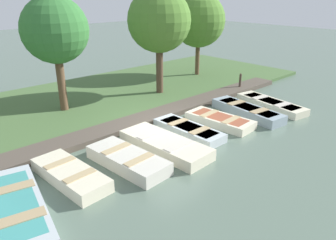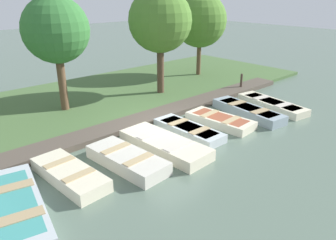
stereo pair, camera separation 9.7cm
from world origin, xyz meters
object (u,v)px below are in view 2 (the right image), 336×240
rowboat_7 (272,104)px  park_tree_center (160,21)px  mooring_post_far (241,82)px  park_tree_left (56,31)px  rowboat_0 (14,207)px  rowboat_6 (248,111)px  rowboat_4 (188,130)px  rowboat_5 (220,120)px  rowboat_2 (127,159)px  rowboat_1 (70,174)px  park_tree_right (200,21)px  rowboat_3 (165,144)px

rowboat_7 → park_tree_center: size_ratio=0.67×
mooring_post_far → park_tree_left: park_tree_left is taller
rowboat_0 → park_tree_center: bearing=130.1°
rowboat_6 → rowboat_4: bearing=-88.7°
rowboat_6 → rowboat_5: bearing=-88.5°
rowboat_5 → rowboat_7: size_ratio=0.81×
park_tree_left → rowboat_5: bearing=36.1°
rowboat_7 → mooring_post_far: mooring_post_far is taller
rowboat_2 → rowboat_4: bearing=93.0°
rowboat_6 → park_tree_left: size_ratio=0.71×
rowboat_1 → rowboat_6: (0.35, 7.98, 0.01)m
rowboat_2 → park_tree_center: 8.00m
park_tree_left → rowboat_4: bearing=23.9°
rowboat_1 → rowboat_5: size_ratio=0.99×
park_tree_right → rowboat_5: bearing=-40.7°
mooring_post_far → park_tree_left: 9.47m
rowboat_0 → rowboat_6: size_ratio=1.09×
rowboat_6 → mooring_post_far: 3.75m
rowboat_7 → park_tree_center: park_tree_center is taller
rowboat_0 → mooring_post_far: bearing=113.1°
rowboat_2 → rowboat_0: bearing=-93.4°
mooring_post_far → park_tree_center: 5.35m
rowboat_3 → rowboat_6: size_ratio=0.98×
rowboat_7 → rowboat_2: bearing=-81.3°
rowboat_0 → rowboat_5: size_ratio=1.35×
rowboat_5 → rowboat_6: 1.64m
rowboat_4 → mooring_post_far: 6.46m
rowboat_3 → rowboat_1: bearing=-99.7°
rowboat_3 → rowboat_4: bearing=101.0°
rowboat_3 → rowboat_6: rowboat_6 is taller
rowboat_6 → park_tree_left: 8.52m
rowboat_0 → rowboat_6: (-0.12, 9.65, 0.03)m
rowboat_3 → rowboat_0: bearing=-91.7°
rowboat_5 → rowboat_7: bearing=79.9°
rowboat_1 → rowboat_4: rowboat_1 is taller
rowboat_6 → park_tree_center: (-4.67, -0.84, 3.43)m
park_tree_right → rowboat_4: bearing=-49.6°
park_tree_right → rowboat_1: bearing=-63.7°
rowboat_1 → park_tree_left: 6.61m
rowboat_6 → rowboat_2: bearing=-82.2°
rowboat_0 → rowboat_7: 11.29m
rowboat_5 → park_tree_right: 8.28m
rowboat_1 → rowboat_7: size_ratio=0.80×
rowboat_7 → park_tree_left: size_ratio=0.71×
rowboat_4 → park_tree_center: 6.05m
rowboat_2 → rowboat_5: rowboat_2 is taller
rowboat_3 → park_tree_left: 6.52m
rowboat_3 → park_tree_center: size_ratio=0.65×
rowboat_1 → park_tree_right: park_tree_right is taller
rowboat_2 → rowboat_5: bearing=88.3°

